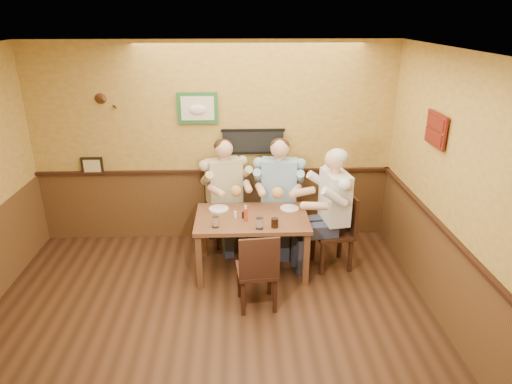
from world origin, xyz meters
TOP-DOWN VIEW (x-y plane):
  - room at (0.13, 0.17)m, footprint 5.02×5.03m
  - dining_table at (0.49, 1.50)m, footprint 1.40×0.90m
  - chair_back_left at (0.13, 2.27)m, footprint 0.58×0.58m
  - chair_back_right at (0.89, 2.15)m, footprint 0.51×0.51m
  - chair_right_end at (1.53, 1.55)m, footprint 0.53×0.53m
  - chair_near_side at (0.52, 0.73)m, footprint 0.48×0.48m
  - diner_tan_shirt at (0.13, 2.27)m, footprint 0.82×0.82m
  - diner_blue_polo at (0.89, 2.15)m, footprint 0.73×0.73m
  - diner_white_elder at (1.53, 1.55)m, footprint 0.76×0.76m
  - water_glass_left at (0.06, 1.23)m, footprint 0.12×0.12m
  - water_glass_mid at (0.57, 1.16)m, footprint 0.12×0.12m
  - cola_tumbler at (0.75, 1.19)m, footprint 0.10×0.10m
  - hot_sauce_bottle at (0.42, 1.38)m, footprint 0.06×0.06m
  - salt_shaker at (0.29, 1.48)m, footprint 0.04×0.04m
  - pepper_shaker at (0.39, 1.46)m, footprint 0.04×0.04m
  - plate_far_left at (0.07, 1.74)m, footprint 0.32×0.32m
  - plate_far_right at (0.99, 1.72)m, footprint 0.30×0.30m

SIDE VIEW (x-z plane):
  - chair_near_side at x=0.52m, z-range 0.00..0.95m
  - chair_back_left at x=0.13m, z-range 0.00..0.97m
  - chair_back_right at x=0.89m, z-range 0.00..0.99m
  - chair_right_end at x=1.53m, z-range 0.00..1.00m
  - dining_table at x=0.49m, z-range 0.28..1.03m
  - diner_tan_shirt at x=0.13m, z-range 0.00..1.38m
  - diner_blue_polo at x=0.89m, z-range 0.00..1.41m
  - diner_white_elder at x=1.53m, z-range 0.00..1.44m
  - plate_far_right at x=0.99m, z-range 0.75..0.77m
  - plate_far_left at x=0.07m, z-range 0.75..0.77m
  - pepper_shaker at x=0.39m, z-range 0.75..0.83m
  - salt_shaker at x=0.29m, z-range 0.75..0.84m
  - cola_tumbler at x=0.75m, z-range 0.75..0.86m
  - water_glass_left at x=0.06m, z-range 0.75..0.88m
  - water_glass_mid at x=0.57m, z-range 0.75..0.88m
  - hot_sauce_bottle at x=0.42m, z-range 0.75..0.93m
  - room at x=0.13m, z-range 0.28..3.09m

